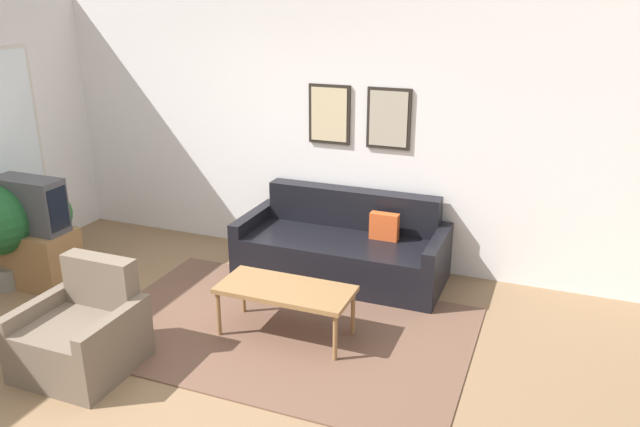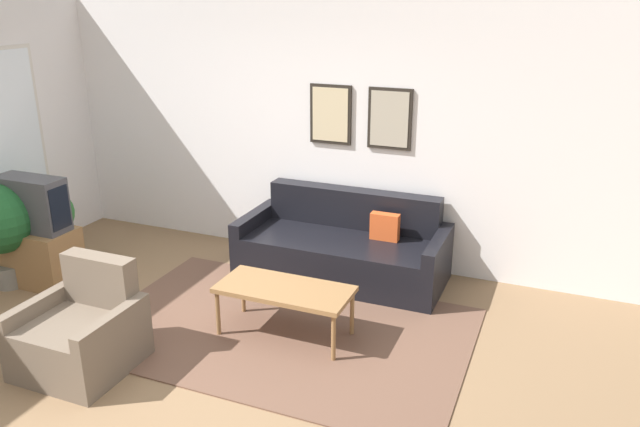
# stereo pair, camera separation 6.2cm
# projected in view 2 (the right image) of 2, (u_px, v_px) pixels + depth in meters

# --- Properties ---
(ground_plane) EXTENTS (16.00, 16.00, 0.00)m
(ground_plane) POSITION_uv_depth(u_px,v_px,m) (168.00, 372.00, 4.72)
(ground_plane) COLOR #846647
(area_rug) EXTENTS (3.13, 2.03, 0.01)m
(area_rug) POSITION_uv_depth(u_px,v_px,m) (281.00, 330.00, 5.30)
(area_rug) COLOR brown
(area_rug) RESTS_ON ground_plane
(wall_back) EXTENTS (8.00, 0.09, 2.70)m
(wall_back) POSITION_uv_depth(u_px,v_px,m) (304.00, 130.00, 6.52)
(wall_back) COLOR silver
(wall_back) RESTS_ON ground_plane
(couch) EXTENTS (2.04, 0.90, 0.83)m
(couch) POSITION_uv_depth(u_px,v_px,m) (344.00, 249.00, 6.24)
(couch) COLOR black
(couch) RESTS_ON ground_plane
(coffee_table) EXTENTS (1.11, 0.51, 0.44)m
(coffee_table) POSITION_uv_depth(u_px,v_px,m) (285.00, 292.00, 5.10)
(coffee_table) COLOR olive
(coffee_table) RESTS_ON ground_plane
(tv_stand) EXTENTS (0.73, 0.45, 0.56)m
(tv_stand) POSITION_uv_depth(u_px,v_px,m) (40.00, 256.00, 6.10)
(tv_stand) COLOR olive
(tv_stand) RESTS_ON ground_plane
(tv) EXTENTS (0.70, 0.28, 0.52)m
(tv) POSITION_uv_depth(u_px,v_px,m) (32.00, 204.00, 5.92)
(tv) COLOR #424247
(tv) RESTS_ON tv_stand
(armchair) EXTENTS (0.78, 0.76, 0.81)m
(armchair) POSITION_uv_depth(u_px,v_px,m) (82.00, 334.00, 4.73)
(armchair) COLOR #6B5B4C
(armchair) RESTS_ON ground_plane
(potted_plant_tall) EXTENTS (0.67, 0.67, 1.04)m
(potted_plant_tall) POSITION_uv_depth(u_px,v_px,m) (0.00, 221.00, 5.88)
(potted_plant_tall) COLOR slate
(potted_plant_tall) RESTS_ON ground_plane
(potted_plant_by_window) EXTENTS (0.44, 0.44, 0.75)m
(potted_plant_by_window) POSITION_uv_depth(u_px,v_px,m) (46.00, 218.00, 6.62)
(potted_plant_by_window) COLOR beige
(potted_plant_by_window) RESTS_ON ground_plane
(potted_plant_small) EXTENTS (0.54, 0.54, 0.86)m
(potted_plant_small) POSITION_uv_depth(u_px,v_px,m) (47.00, 217.00, 6.34)
(potted_plant_small) COLOR beige
(potted_plant_small) RESTS_ON ground_plane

